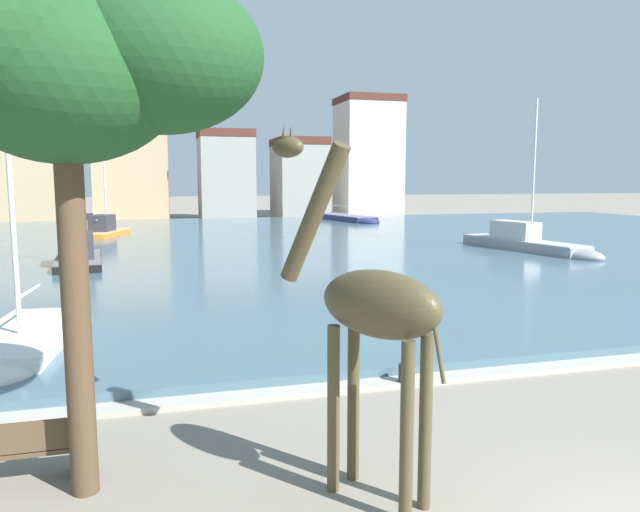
{
  "coord_description": "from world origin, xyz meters",
  "views": [
    {
      "loc": [
        -5.64,
        -4.91,
        4.25
      ],
      "look_at": [
        -1.46,
        10.42,
        2.2
      ],
      "focal_mm": 33.42,
      "sensor_mm": 36.0,
      "label": 1
    }
  ],
  "objects_px": {
    "shade_tree": "(51,59)",
    "sailboat_orange": "(106,232)",
    "sailboat_grey": "(530,245)",
    "park_bench": "(21,449)",
    "sailboat_black": "(79,258)",
    "giraffe_statue": "(370,310)",
    "mooring_bollard": "(404,376)",
    "sailboat_white": "(19,346)",
    "sailboat_navy": "(350,220)"
  },
  "relations": [
    {
      "from": "shade_tree",
      "to": "sailboat_orange",
      "type": "bearing_deg",
      "value": 93.72
    },
    {
      "from": "sailboat_grey",
      "to": "park_bench",
      "type": "height_order",
      "value": "sailboat_grey"
    },
    {
      "from": "sailboat_black",
      "to": "giraffe_statue",
      "type": "bearing_deg",
      "value": -74.4
    },
    {
      "from": "giraffe_statue",
      "to": "mooring_bollard",
      "type": "relative_size",
      "value": 10.04
    },
    {
      "from": "sailboat_white",
      "to": "park_bench",
      "type": "relative_size",
      "value": 4.97
    },
    {
      "from": "sailboat_orange",
      "to": "shade_tree",
      "type": "distance_m",
      "value": 36.83
    },
    {
      "from": "shade_tree",
      "to": "park_bench",
      "type": "distance_m",
      "value": 5.33
    },
    {
      "from": "sailboat_navy",
      "to": "sailboat_orange",
      "type": "bearing_deg",
      "value": -155.48
    },
    {
      "from": "giraffe_statue",
      "to": "shade_tree",
      "type": "height_order",
      "value": "shade_tree"
    },
    {
      "from": "sailboat_black",
      "to": "sailboat_white",
      "type": "xyz_separation_m",
      "value": [
        0.43,
        -14.82,
        -0.21
      ]
    },
    {
      "from": "sailboat_black",
      "to": "park_bench",
      "type": "height_order",
      "value": "sailboat_black"
    },
    {
      "from": "giraffe_statue",
      "to": "sailboat_navy",
      "type": "distance_m",
      "value": 49.58
    },
    {
      "from": "sailboat_navy",
      "to": "sailboat_white",
      "type": "distance_m",
      "value": 44.69
    },
    {
      "from": "sailboat_navy",
      "to": "shade_tree",
      "type": "height_order",
      "value": "shade_tree"
    },
    {
      "from": "sailboat_black",
      "to": "sailboat_navy",
      "type": "height_order",
      "value": "sailboat_black"
    },
    {
      "from": "mooring_bollard",
      "to": "shade_tree",
      "type": "bearing_deg",
      "value": -155.51
    },
    {
      "from": "sailboat_black",
      "to": "sailboat_white",
      "type": "relative_size",
      "value": 0.89
    },
    {
      "from": "sailboat_navy",
      "to": "mooring_bollard",
      "type": "bearing_deg",
      "value": -106.66
    },
    {
      "from": "sailboat_black",
      "to": "sailboat_grey",
      "type": "height_order",
      "value": "sailboat_grey"
    },
    {
      "from": "sailboat_white",
      "to": "mooring_bollard",
      "type": "relative_size",
      "value": 17.89
    },
    {
      "from": "giraffe_statue",
      "to": "sailboat_black",
      "type": "relative_size",
      "value": 0.63
    },
    {
      "from": "sailboat_black",
      "to": "sailboat_white",
      "type": "height_order",
      "value": "sailboat_white"
    },
    {
      "from": "sailboat_grey",
      "to": "shade_tree",
      "type": "xyz_separation_m",
      "value": [
        -21.16,
        -20.48,
        5.11
      ]
    },
    {
      "from": "park_bench",
      "to": "sailboat_navy",
      "type": "bearing_deg",
      "value": 66.58
    },
    {
      "from": "sailboat_navy",
      "to": "sailboat_grey",
      "type": "distance_m",
      "value": 25.74
    },
    {
      "from": "sailboat_black",
      "to": "shade_tree",
      "type": "distance_m",
      "value": 22.23
    },
    {
      "from": "sailboat_black",
      "to": "mooring_bollard",
      "type": "distance_m",
      "value": 20.57
    },
    {
      "from": "giraffe_statue",
      "to": "park_bench",
      "type": "height_order",
      "value": "giraffe_statue"
    },
    {
      "from": "sailboat_black",
      "to": "mooring_bollard",
      "type": "height_order",
      "value": "sailboat_black"
    },
    {
      "from": "shade_tree",
      "to": "mooring_bollard",
      "type": "height_order",
      "value": "shade_tree"
    },
    {
      "from": "sailboat_navy",
      "to": "sailboat_orange",
      "type": "height_order",
      "value": "sailboat_navy"
    },
    {
      "from": "sailboat_orange",
      "to": "mooring_bollard",
      "type": "distance_m",
      "value": 34.68
    },
    {
      "from": "sailboat_black",
      "to": "sailboat_grey",
      "type": "distance_m",
      "value": 23.64
    },
    {
      "from": "sailboat_black",
      "to": "sailboat_navy",
      "type": "relative_size",
      "value": 0.81
    },
    {
      "from": "sailboat_navy",
      "to": "park_bench",
      "type": "distance_m",
      "value": 49.64
    },
    {
      "from": "sailboat_orange",
      "to": "sailboat_white",
      "type": "bearing_deg",
      "value": -89.33
    },
    {
      "from": "park_bench",
      "to": "sailboat_black",
      "type": "bearing_deg",
      "value": 94.62
    },
    {
      "from": "giraffe_statue",
      "to": "sailboat_orange",
      "type": "bearing_deg",
      "value": 99.42
    },
    {
      "from": "giraffe_statue",
      "to": "sailboat_grey",
      "type": "height_order",
      "value": "sailboat_grey"
    },
    {
      "from": "shade_tree",
      "to": "sailboat_black",
      "type": "bearing_deg",
      "value": 96.5
    },
    {
      "from": "sailboat_orange",
      "to": "park_bench",
      "type": "xyz_separation_m",
      "value": [
        1.61,
        -35.82,
        -0.08
      ]
    },
    {
      "from": "giraffe_statue",
      "to": "shade_tree",
      "type": "xyz_separation_m",
      "value": [
        -3.84,
        1.04,
        3.17
      ]
    },
    {
      "from": "sailboat_white",
      "to": "sailboat_grey",
      "type": "bearing_deg",
      "value": 30.78
    },
    {
      "from": "sailboat_white",
      "to": "mooring_bollard",
      "type": "xyz_separation_m",
      "value": [
        8.0,
        -3.94,
        -0.14
      ]
    },
    {
      "from": "sailboat_navy",
      "to": "shade_tree",
      "type": "bearing_deg",
      "value": -112.36
    },
    {
      "from": "sailboat_white",
      "to": "giraffe_statue",
      "type": "bearing_deg",
      "value": -52.76
    },
    {
      "from": "shade_tree",
      "to": "sailboat_navy",
      "type": "bearing_deg",
      "value": 67.64
    },
    {
      "from": "sailboat_navy",
      "to": "sailboat_white",
      "type": "height_order",
      "value": "sailboat_white"
    },
    {
      "from": "sailboat_grey",
      "to": "mooring_bollard",
      "type": "bearing_deg",
      "value": -130.53
    },
    {
      "from": "sailboat_grey",
      "to": "sailboat_navy",
      "type": "bearing_deg",
      "value": 94.88
    }
  ]
}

